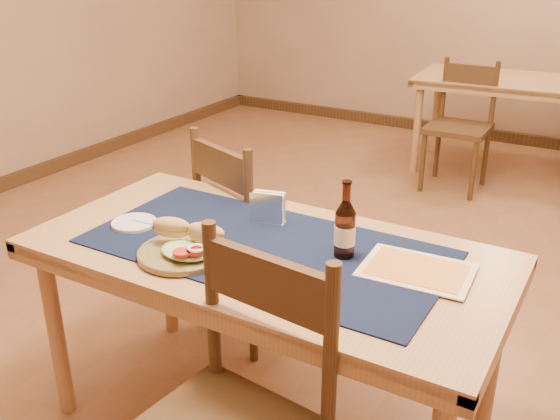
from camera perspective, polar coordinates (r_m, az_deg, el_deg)
The scene contains 13 objects.
room at distance 2.60m, azimuth 8.14°, elevation 16.63°, with size 6.04×7.04×2.84m.
main_table at distance 2.12m, azimuth -1.36°, elevation -5.45°, with size 1.60×0.80×0.75m.
placemat at distance 2.08m, azimuth -1.39°, elevation -3.38°, with size 1.20×0.60×0.01m, color #0D1433.
baseboard at distance 3.05m, azimuth 6.72°, elevation -9.41°, with size 6.00×7.00×0.10m.
back_table at distance 5.15m, azimuth 21.22°, elevation 10.18°, with size 1.59×0.87×0.75m.
chair_main_far at distance 2.77m, azimuth -2.50°, elevation -2.07°, with size 0.58×0.58×0.97m.
chair_back_near at distance 4.76m, azimuth 16.13°, elevation 7.56°, with size 0.43×0.43×0.93m.
sandwich_plate at distance 2.03m, azimuth -8.66°, elevation -3.36°, with size 0.29×0.29×0.11m.
side_plate at distance 2.30m, azimuth -13.19°, elevation -1.13°, with size 0.16×0.16×0.01m.
fork at distance 2.27m, azimuth -12.00°, elevation -1.19°, with size 0.12×0.02×0.00m.
beer_bottle at distance 1.99m, azimuth 5.96°, elevation -1.73°, with size 0.07×0.07×0.26m.
napkin_holder at distance 2.24m, azimuth -1.12°, elevation 0.17°, with size 0.14×0.08×0.12m.
menu_card at distance 1.98m, azimuth 12.41°, elevation -5.36°, with size 0.35×0.26×0.01m.
Camera 1 is at (0.98, -2.39, 1.68)m, focal length 40.00 mm.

